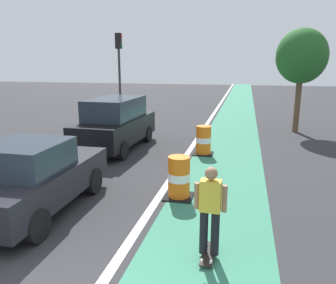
{
  "coord_description": "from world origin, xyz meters",
  "views": [
    {
      "loc": [
        2.95,
        -3.27,
        3.4
      ],
      "look_at": [
        0.78,
        6.07,
        1.1
      ],
      "focal_mm": 35.52,
      "sensor_mm": 36.0,
      "label": 1
    }
  ],
  "objects_px": {
    "parked_suv_second": "(116,123)",
    "traffic_barrel_front": "(179,178)",
    "traffic_light_corner": "(119,61)",
    "skateboarder_on_lane": "(210,210)",
    "street_tree_sidewalk": "(302,57)",
    "traffic_barrel_mid": "(204,141)",
    "pedestrian_crossing": "(96,117)",
    "parked_sedan_nearest": "(33,178)"
  },
  "relations": [
    {
      "from": "parked_sedan_nearest",
      "to": "parked_suv_second",
      "type": "relative_size",
      "value": 0.88
    },
    {
      "from": "pedestrian_crossing",
      "to": "parked_sedan_nearest",
      "type": "bearing_deg",
      "value": -74.55
    },
    {
      "from": "parked_sedan_nearest",
      "to": "parked_suv_second",
      "type": "distance_m",
      "value": 5.95
    },
    {
      "from": "parked_sedan_nearest",
      "to": "traffic_light_corner",
      "type": "height_order",
      "value": "traffic_light_corner"
    },
    {
      "from": "traffic_barrel_front",
      "to": "parked_suv_second",
      "type": "bearing_deg",
      "value": 128.3
    },
    {
      "from": "traffic_barrel_front",
      "to": "traffic_barrel_mid",
      "type": "xyz_separation_m",
      "value": [
        0.09,
        4.28,
        0.0
      ]
    },
    {
      "from": "skateboarder_on_lane",
      "to": "traffic_light_corner",
      "type": "distance_m",
      "value": 15.94
    },
    {
      "from": "traffic_light_corner",
      "to": "street_tree_sidewalk",
      "type": "height_order",
      "value": "traffic_light_corner"
    },
    {
      "from": "pedestrian_crossing",
      "to": "street_tree_sidewalk",
      "type": "relative_size",
      "value": 0.32
    },
    {
      "from": "traffic_light_corner",
      "to": "street_tree_sidewalk",
      "type": "bearing_deg",
      "value": -11.25
    },
    {
      "from": "traffic_light_corner",
      "to": "street_tree_sidewalk",
      "type": "relative_size",
      "value": 1.02
    },
    {
      "from": "traffic_barrel_mid",
      "to": "skateboarder_on_lane",
      "type": "bearing_deg",
      "value": -81.96
    },
    {
      "from": "traffic_barrel_mid",
      "to": "traffic_barrel_front",
      "type": "bearing_deg",
      "value": -91.21
    },
    {
      "from": "traffic_light_corner",
      "to": "skateboarder_on_lane",
      "type": "bearing_deg",
      "value": -63.37
    },
    {
      "from": "skateboarder_on_lane",
      "to": "traffic_light_corner",
      "type": "bearing_deg",
      "value": 116.63
    },
    {
      "from": "parked_suv_second",
      "to": "pedestrian_crossing",
      "type": "height_order",
      "value": "parked_suv_second"
    },
    {
      "from": "parked_sedan_nearest",
      "to": "pedestrian_crossing",
      "type": "relative_size",
      "value": 2.56
    },
    {
      "from": "parked_suv_second",
      "to": "traffic_barrel_front",
      "type": "xyz_separation_m",
      "value": [
        3.45,
        -4.36,
        -0.5
      ]
    },
    {
      "from": "pedestrian_crossing",
      "to": "traffic_barrel_mid",
      "type": "bearing_deg",
      "value": -23.62
    },
    {
      "from": "parked_suv_second",
      "to": "traffic_barrel_front",
      "type": "height_order",
      "value": "parked_suv_second"
    },
    {
      "from": "parked_suv_second",
      "to": "pedestrian_crossing",
      "type": "relative_size",
      "value": 2.89
    },
    {
      "from": "traffic_barrel_front",
      "to": "traffic_barrel_mid",
      "type": "distance_m",
      "value": 4.28
    },
    {
      "from": "parked_suv_second",
      "to": "traffic_barrel_mid",
      "type": "bearing_deg",
      "value": -1.3
    },
    {
      "from": "street_tree_sidewalk",
      "to": "skateboarder_on_lane",
      "type": "bearing_deg",
      "value": -104.0
    },
    {
      "from": "parked_sedan_nearest",
      "to": "traffic_barrel_mid",
      "type": "height_order",
      "value": "parked_sedan_nearest"
    },
    {
      "from": "skateboarder_on_lane",
      "to": "parked_sedan_nearest",
      "type": "distance_m",
      "value": 4.28
    },
    {
      "from": "skateboarder_on_lane",
      "to": "street_tree_sidewalk",
      "type": "distance_m",
      "value": 12.73
    },
    {
      "from": "traffic_light_corner",
      "to": "pedestrian_crossing",
      "type": "xyz_separation_m",
      "value": [
        0.61,
        -4.83,
        -2.64
      ]
    },
    {
      "from": "traffic_barrel_mid",
      "to": "pedestrian_crossing",
      "type": "bearing_deg",
      "value": 156.38
    },
    {
      "from": "parked_suv_second",
      "to": "traffic_barrel_front",
      "type": "distance_m",
      "value": 5.58
    },
    {
      "from": "traffic_light_corner",
      "to": "street_tree_sidewalk",
      "type": "xyz_separation_m",
      "value": [
        10.06,
        -2.0,
        0.17
      ]
    },
    {
      "from": "traffic_barrel_mid",
      "to": "pedestrian_crossing",
      "type": "relative_size",
      "value": 0.68
    },
    {
      "from": "pedestrian_crossing",
      "to": "parked_suv_second",
      "type": "bearing_deg",
      "value": -50.03
    },
    {
      "from": "parked_suv_second",
      "to": "traffic_light_corner",
      "type": "xyz_separation_m",
      "value": [
        -2.55,
        7.15,
        2.47
      ]
    },
    {
      "from": "parked_sedan_nearest",
      "to": "street_tree_sidewalk",
      "type": "height_order",
      "value": "street_tree_sidewalk"
    },
    {
      "from": "parked_sedan_nearest",
      "to": "pedestrian_crossing",
      "type": "distance_m",
      "value": 8.56
    },
    {
      "from": "parked_suv_second",
      "to": "traffic_barrel_front",
      "type": "relative_size",
      "value": 4.27
    },
    {
      "from": "traffic_barrel_front",
      "to": "street_tree_sidewalk",
      "type": "relative_size",
      "value": 0.22
    },
    {
      "from": "traffic_light_corner",
      "to": "street_tree_sidewalk",
      "type": "distance_m",
      "value": 10.26
    },
    {
      "from": "traffic_barrel_front",
      "to": "pedestrian_crossing",
      "type": "height_order",
      "value": "pedestrian_crossing"
    },
    {
      "from": "pedestrian_crossing",
      "to": "street_tree_sidewalk",
      "type": "distance_m",
      "value": 10.25
    },
    {
      "from": "traffic_barrel_front",
      "to": "traffic_light_corner",
      "type": "xyz_separation_m",
      "value": [
        -6.0,
        11.51,
        2.97
      ]
    }
  ]
}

